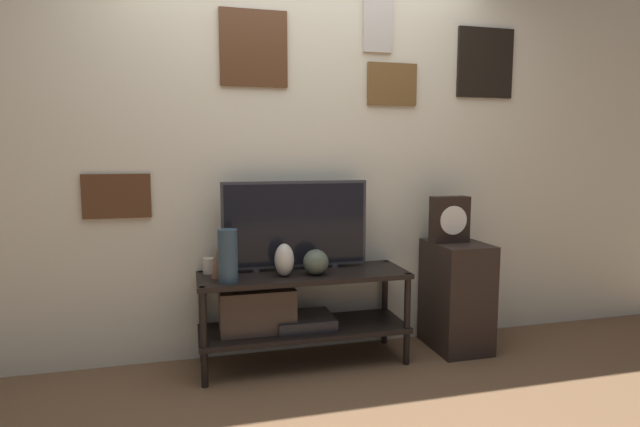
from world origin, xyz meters
name	(u,v)px	position (x,y,z in m)	size (l,w,h in m)	color
ground_plane	(314,380)	(0.00, 0.00, 0.00)	(12.00, 12.00, 0.00)	brown
wall_back	(295,145)	(0.00, 0.52, 1.36)	(6.40, 0.08, 2.70)	beige
media_console	(286,308)	(-0.11, 0.25, 0.36)	(1.29, 0.43, 0.58)	black
television	(296,224)	(-0.03, 0.35, 0.87)	(0.92, 0.05, 0.56)	#333338
vase_tall_ceramic	(228,256)	(-0.47, 0.14, 0.73)	(0.11, 0.11, 0.30)	#2D4251
vase_slim_bronze	(217,263)	(-0.52, 0.26, 0.67)	(0.07, 0.07, 0.18)	brown
vase_urn_stoneware	(284,260)	(-0.13, 0.20, 0.68)	(0.12, 0.13, 0.20)	beige
vase_round_glass	(316,262)	(0.06, 0.19, 0.66)	(0.15, 0.15, 0.15)	#4C5647
candle_jar	(209,266)	(-0.57, 0.38, 0.63)	(0.07, 0.07, 0.10)	#C1B29E
side_table	(456,295)	(1.05, 0.24, 0.36)	(0.34, 0.45, 0.72)	black
mantel_clock	(450,219)	(1.00, 0.28, 0.87)	(0.25, 0.11, 0.31)	black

